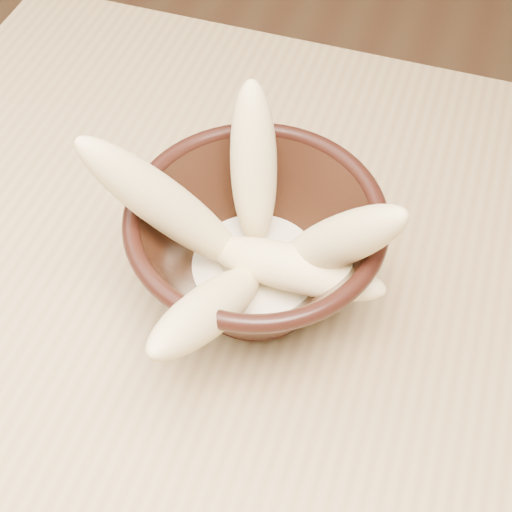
{
  "coord_description": "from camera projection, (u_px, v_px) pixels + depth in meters",
  "views": [
    {
      "loc": [
        -0.14,
        -0.21,
        1.21
      ],
      "look_at": [
        -0.24,
        0.08,
        0.8
      ],
      "focal_mm": 50.0,
      "sensor_mm": 36.0,
      "label": 1
    }
  ],
  "objects": [
    {
      "name": "banana_across",
      "position": [
        293.0,
        268.0,
        0.48
      ],
      "size": [
        0.14,
        0.04,
        0.05
      ],
      "primitive_type": "ellipsoid",
      "rotation": [
        1.43,
        0.0,
        1.48
      ],
      "color": "#F8D692",
      "rests_on": "bowl"
    },
    {
      "name": "banana_left",
      "position": [
        168.0,
        207.0,
        0.47
      ],
      "size": [
        0.12,
        0.08,
        0.15
      ],
      "primitive_type": "ellipsoid",
      "rotation": [
        0.61,
        0.0,
        -1.13
      ],
      "color": "#F8D692",
      "rests_on": "bowl"
    },
    {
      "name": "milk_puddle",
      "position": [
        256.0,
        269.0,
        0.52
      ],
      "size": [
        0.1,
        0.1,
        0.01
      ],
      "primitive_type": "cylinder",
      "color": "#F1E6C2",
      "rests_on": "bowl"
    },
    {
      "name": "banana_front",
      "position": [
        210.0,
        309.0,
        0.45
      ],
      "size": [
        0.05,
        0.15,
        0.11
      ],
      "primitive_type": "ellipsoid",
      "rotation": [
        0.99,
        0.0,
        -0.15
      ],
      "color": "#F8D692",
      "rests_on": "bowl"
    },
    {
      "name": "banana_right",
      "position": [
        336.0,
        242.0,
        0.46
      ],
      "size": [
        0.11,
        0.07,
        0.13
      ],
      "primitive_type": "ellipsoid",
      "rotation": [
        0.62,
        0.0,
        1.24
      ],
      "color": "#F8D692",
      "rests_on": "bowl"
    },
    {
      "name": "bowl",
      "position": [
        256.0,
        249.0,
        0.5
      ],
      "size": [
        0.18,
        0.18,
        0.1
      ],
      "rotation": [
        0.0,
        0.0,
        0.18
      ],
      "color": "black",
      "rests_on": "table"
    },
    {
      "name": "banana_upright",
      "position": [
        254.0,
        167.0,
        0.5
      ],
      "size": [
        0.06,
        0.08,
        0.13
      ],
      "primitive_type": "ellipsoid",
      "rotation": [
        0.37,
        0.0,
        3.53
      ],
      "color": "#F8D692",
      "rests_on": "bowl"
    }
  ]
}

